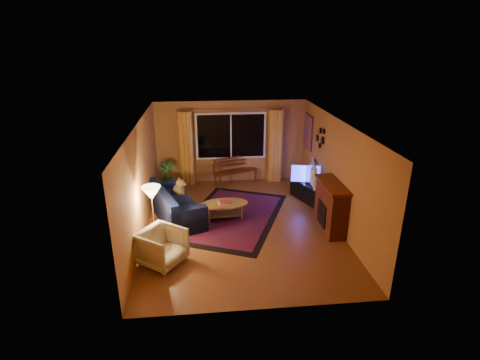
{
  "coord_description": "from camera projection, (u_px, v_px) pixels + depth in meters",
  "views": [
    {
      "loc": [
        -0.86,
        -7.99,
        4.26
      ],
      "look_at": [
        0.0,
        0.3,
        1.05
      ],
      "focal_mm": 28.0,
      "sensor_mm": 36.0,
      "label": 1
    }
  ],
  "objects": [
    {
      "name": "potted_plant",
      "position": [
        167.0,
        177.0,
        10.84
      ],
      "size": [
        0.56,
        0.56,
        0.89
      ],
      "primitive_type": "imported",
      "rotation": [
        0.0,
        0.0,
        -0.12
      ],
      "color": "#235B1E",
      "rests_on": "ground"
    },
    {
      "name": "ceiling",
      "position": [
        241.0,
        122.0,
        8.12
      ],
      "size": [
        4.5,
        6.0,
        0.02
      ],
      "primitive_type": "cube",
      "color": "white",
      "rests_on": "ground"
    },
    {
      "name": "television",
      "position": [
        310.0,
        174.0,
        10.09
      ],
      "size": [
        0.34,
        1.02,
        0.59
      ],
      "primitive_type": "imported",
      "rotation": [
        0.0,
        0.0,
        1.37
      ],
      "color": "black",
      "rests_on": "tv_console"
    },
    {
      "name": "curtain_left",
      "position": [
        186.0,
        149.0,
        11.17
      ],
      "size": [
        0.36,
        0.36,
        2.24
      ],
      "primitive_type": "cylinder",
      "color": "gold",
      "rests_on": "ground"
    },
    {
      "name": "window",
      "position": [
        231.0,
        136.0,
        11.24
      ],
      "size": [
        2.0,
        0.02,
        1.3
      ],
      "primitive_type": "cube",
      "color": "black",
      "rests_on": "wall_back"
    },
    {
      "name": "curtain_rod",
      "position": [
        231.0,
        110.0,
        10.91
      ],
      "size": [
        3.2,
        0.03,
        0.03
      ],
      "primitive_type": "cylinder",
      "rotation": [
        0.0,
        1.57,
        0.0
      ],
      "color": "#BF8C3F",
      "rests_on": "wall_back"
    },
    {
      "name": "coffee_table",
      "position": [
        224.0,
        211.0,
        9.26
      ],
      "size": [
        1.24,
        1.24,
        0.43
      ],
      "primitive_type": "cylinder",
      "rotation": [
        0.0,
        0.0,
        0.06
      ],
      "color": "olive",
      "rests_on": "ground"
    },
    {
      "name": "armchair",
      "position": [
        162.0,
        245.0,
        7.37
      ],
      "size": [
        1.05,
        1.06,
        0.8
      ],
      "primitive_type": "imported",
      "rotation": [
        0.0,
        0.0,
        0.94
      ],
      "color": "#BEB490",
      "rests_on": "ground"
    },
    {
      "name": "floor",
      "position": [
        241.0,
        225.0,
        9.03
      ],
      "size": [
        4.5,
        6.0,
        0.02
      ],
      "primitive_type": "cube",
      "color": "brown",
      "rests_on": "ground"
    },
    {
      "name": "wall_left",
      "position": [
        141.0,
        180.0,
        8.36
      ],
      "size": [
        0.02,
        6.0,
        2.5
      ],
      "primitive_type": "cube",
      "color": "#B4753A",
      "rests_on": "ground"
    },
    {
      "name": "painting",
      "position": [
        308.0,
        132.0,
        10.92
      ],
      "size": [
        0.04,
        0.76,
        0.96
      ],
      "primitive_type": "cube",
      "color": "#EA461C",
      "rests_on": "wall_right"
    },
    {
      "name": "sofa",
      "position": [
        176.0,
        204.0,
        9.21
      ],
      "size": [
        1.53,
        2.19,
        0.82
      ],
      "primitive_type": "cube",
      "rotation": [
        0.0,
        0.0,
        0.37
      ],
      "color": "#0D1439",
      "rests_on": "ground"
    },
    {
      "name": "floor_lamp",
      "position": [
        154.0,
        217.0,
        7.93
      ],
      "size": [
        0.29,
        0.29,
        1.36
      ],
      "primitive_type": "cylinder",
      "rotation": [
        0.0,
        0.0,
        0.38
      ],
      "color": "#BF8C3F",
      "rests_on": "ground"
    },
    {
      "name": "rug",
      "position": [
        233.0,
        216.0,
        9.45
      ],
      "size": [
        3.27,
        3.92,
        0.02
      ],
      "primitive_type": "cube",
      "rotation": [
        0.0,
        0.0,
        -0.4
      ],
      "color": "maroon",
      "rests_on": "ground"
    },
    {
      "name": "mirror_cluster",
      "position": [
        320.0,
        137.0,
        9.8
      ],
      "size": [
        0.06,
        0.6,
        0.56
      ],
      "primitive_type": null,
      "color": "black",
      "rests_on": "wall_right"
    },
    {
      "name": "wall_back",
      "position": [
        231.0,
        142.0,
        11.37
      ],
      "size": [
        4.5,
        0.02,
        2.5
      ],
      "primitive_type": "cube",
      "color": "#B4753A",
      "rests_on": "ground"
    },
    {
      "name": "dog",
      "position": [
        179.0,
        188.0,
        9.55
      ],
      "size": [
        0.46,
        0.52,
        0.48
      ],
      "primitive_type": null,
      "rotation": [
        0.0,
        0.0,
        0.37
      ],
      "color": "olive",
      "rests_on": "sofa"
    },
    {
      "name": "tv_console",
      "position": [
        309.0,
        192.0,
        10.29
      ],
      "size": [
        0.81,
        1.26,
        0.5
      ],
      "primitive_type": "cube",
      "rotation": [
        0.0,
        0.0,
        0.37
      ],
      "color": "black",
      "rests_on": "ground"
    },
    {
      "name": "bench",
      "position": [
        236.0,
        178.0,
        11.47
      ],
      "size": [
        1.41,
        0.9,
        0.41
      ],
      "primitive_type": "cube",
      "rotation": [
        0.0,
        0.0,
        0.4
      ],
      "color": "#4D1E0A",
      "rests_on": "ground"
    },
    {
      "name": "wall_right",
      "position": [
        337.0,
        173.0,
        8.79
      ],
      "size": [
        0.02,
        6.0,
        2.5
      ],
      "primitive_type": "cube",
      "color": "#B4753A",
      "rests_on": "ground"
    },
    {
      "name": "curtain_right",
      "position": [
        275.0,
        146.0,
        11.43
      ],
      "size": [
        0.36,
        0.36,
        2.24
      ],
      "primitive_type": "cylinder",
      "color": "gold",
      "rests_on": "ground"
    },
    {
      "name": "fireplace",
      "position": [
        331.0,
        208.0,
        8.66
      ],
      "size": [
        0.4,
        1.2,
        1.1
      ],
      "primitive_type": "cube",
      "color": "maroon",
      "rests_on": "ground"
    }
  ]
}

